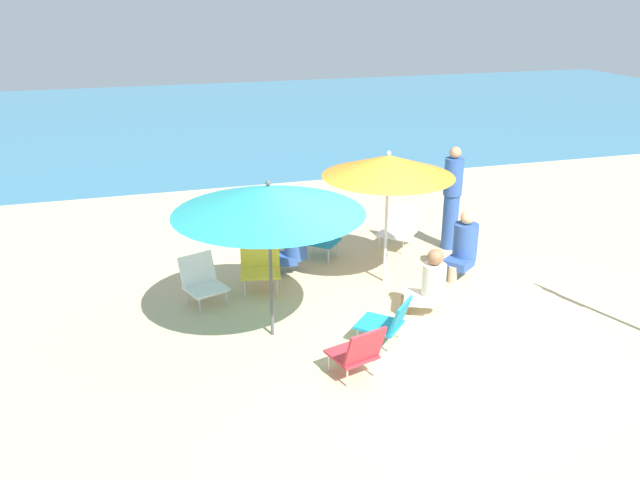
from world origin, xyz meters
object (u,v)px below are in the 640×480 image
object	(u,v)px
beach_chair_e	(388,321)
person_b	(293,243)
beach_chair_b	(260,263)
beach_chair_c	(399,227)
beach_chair_a	(358,351)
person_c	(430,283)
umbrella_orange	(388,166)
person_d	(464,244)
umbrella_teal	(269,199)
beach_chair_d	(202,280)
person_a	(452,198)
beach_chair_f	(314,235)

from	to	relation	value
beach_chair_e	person_b	xyz separation A→B (m)	(-0.55, 2.31, 0.16)
beach_chair_b	beach_chair_c	bearing A→B (deg)	121.37
beach_chair_a	beach_chair_c	size ratio (longest dim) A/B	0.82
person_c	umbrella_orange	bearing A→B (deg)	-57.03
umbrella_orange	person_d	xyz separation A→B (m)	(1.16, -0.12, -1.20)
umbrella_teal	person_d	distance (m)	3.38
beach_chair_c	person_b	distance (m)	1.96
beach_chair_d	person_a	size ratio (longest dim) A/B	0.40
umbrella_orange	person_a	bearing A→B (deg)	31.69
person_c	beach_chair_c	bearing A→B (deg)	-78.97
umbrella_orange	person_d	bearing A→B (deg)	-6.04
person_c	beach_chair_e	bearing A→B (deg)	58.90
umbrella_orange	beach_chair_d	distance (m)	2.89
beach_chair_d	person_c	world-z (taller)	person_c
beach_chair_c	beach_chair_e	size ratio (longest dim) A/B	1.10
umbrella_orange	beach_chair_d	bearing A→B (deg)	177.70
beach_chair_c	person_a	world-z (taller)	person_a
beach_chair_b	person_b	bearing A→B (deg)	136.77
beach_chair_a	beach_chair_e	xyz separation A→B (m)	(0.58, 0.61, -0.04)
beach_chair_b	beach_chair_f	distance (m)	1.35
beach_chair_d	beach_chair_f	distance (m)	2.13
umbrella_orange	beach_chair_e	xyz separation A→B (m)	(-0.61, -1.62, -1.39)
beach_chair_e	beach_chair_a	bearing A→B (deg)	89.92
umbrella_teal	person_b	xyz separation A→B (m)	(0.69, 1.74, -1.25)
beach_chair_d	beach_chair_e	world-z (taller)	beach_chair_d
umbrella_teal	beach_chair_c	xyz separation A→B (m)	(2.58, 2.24, -1.37)
person_b	beach_chair_f	bearing A→B (deg)	-128.28
beach_chair_d	person_d	distance (m)	3.71
person_d	umbrella_orange	bearing A→B (deg)	-42.73
person_a	person_b	size ratio (longest dim) A/B	1.78
beach_chair_a	beach_chair_d	distance (m)	2.69
beach_chair_e	beach_chair_f	size ratio (longest dim) A/B	0.95
beach_chair_b	person_d	size ratio (longest dim) A/B	0.70
umbrella_orange	beach_chair_b	xyz separation A→B (m)	(-1.72, 0.29, -1.32)
beach_chair_a	umbrella_orange	bearing A→B (deg)	-44.25
beach_chair_b	beach_chair_d	size ratio (longest dim) A/B	1.02
umbrella_teal	beach_chair_c	size ratio (longest dim) A/B	2.77
beach_chair_a	beach_chair_e	world-z (taller)	beach_chair_a
beach_chair_d	beach_chair_f	world-z (taller)	beach_chair_f
umbrella_teal	person_d	xyz separation A→B (m)	(3.01, 0.92, -1.22)
beach_chair_d	person_d	bearing A→B (deg)	66.10
person_b	beach_chair_b	bearing A→B (deg)	41.10
umbrella_teal	beach_chair_e	world-z (taller)	umbrella_teal
beach_chair_c	beach_chair_d	bearing A→B (deg)	-26.04
person_a	beach_chair_a	bearing A→B (deg)	-143.85
beach_chair_c	person_c	xyz separation A→B (m)	(-0.57, -2.30, 0.11)
beach_chair_a	person_d	world-z (taller)	person_d
beach_chair_c	person_d	xyz separation A→B (m)	(0.43, -1.32, 0.15)
umbrella_teal	beach_chair_b	bearing A→B (deg)	84.36
umbrella_orange	beach_chair_b	bearing A→B (deg)	170.51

